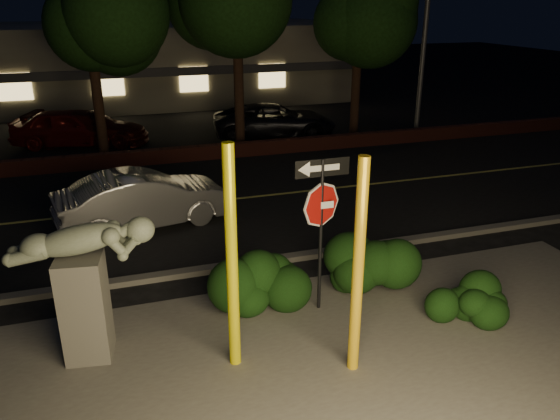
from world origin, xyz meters
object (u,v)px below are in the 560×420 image
at_px(sculpture, 83,275).
at_px(parked_car_dark, 274,121).
at_px(parked_car_darkred, 89,128).
at_px(signpost, 321,205).
at_px(parked_car_red, 70,128).
at_px(yellow_pole_left, 232,261).
at_px(silver_sedan, 144,200).
at_px(yellow_pole_right, 358,270).

height_order(sculpture, parked_car_dark, sculpture).
relative_size(parked_car_darkred, parked_car_dark, 0.91).
xyz_separation_m(signpost, parked_car_red, (-4.63, 13.85, -1.29)).
xyz_separation_m(yellow_pole_left, parked_car_darkred, (-2.13, 14.88, -1.10)).
height_order(signpost, parked_car_red, signpost).
height_order(yellow_pole_left, signpost, yellow_pole_left).
bearing_deg(parked_car_dark, signpost, 176.96).
bearing_deg(sculpture, silver_sedan, 84.91).
height_order(yellow_pole_left, sculpture, yellow_pole_left).
height_order(parked_car_red, parked_car_darkred, parked_car_red).
bearing_deg(yellow_pole_left, silver_sedan, 97.72).
xyz_separation_m(yellow_pole_left, yellow_pole_right, (1.67, -0.67, -0.07)).
relative_size(yellow_pole_right, parked_car_darkred, 0.75).
xyz_separation_m(silver_sedan, parked_car_dark, (5.80, 7.84, -0.01)).
relative_size(parked_car_red, parked_car_dark, 0.86).
xyz_separation_m(sculpture, parked_car_darkred, (-0.05, 13.99, -0.77)).
xyz_separation_m(yellow_pole_left, parked_car_red, (-2.81, 14.94, -1.04)).
bearing_deg(yellow_pole_right, parked_car_dark, 77.15).
distance_m(yellow_pole_right, parked_car_dark, 14.94).
height_order(yellow_pole_right, sculpture, yellow_pole_right).
relative_size(yellow_pole_left, parked_car_darkred, 0.79).
distance_m(parked_car_darkred, parked_car_dark, 7.19).
bearing_deg(yellow_pole_left, parked_car_darkred, 98.15).
height_order(signpost, sculpture, signpost).
bearing_deg(signpost, sculpture, -176.91).
xyz_separation_m(yellow_pole_right, parked_car_darkred, (-3.80, 15.55, -1.03)).
height_order(yellow_pole_left, parked_car_darkred, yellow_pole_left).
distance_m(signpost, parked_car_dark, 13.23).
height_order(parked_car_darkred, parked_car_dark, parked_car_dark).
relative_size(yellow_pole_left, yellow_pole_right, 1.04).
bearing_deg(yellow_pole_right, parked_car_darkred, 103.74).
xyz_separation_m(yellow_pole_left, silver_sedan, (-0.82, 6.02, -1.06)).
bearing_deg(silver_sedan, parked_car_darkred, -2.56).
relative_size(signpost, sculpture, 1.23).
relative_size(yellow_pole_right, signpost, 1.19).
distance_m(signpost, parked_car_darkred, 14.41).
distance_m(yellow_pole_left, parked_car_dark, 14.77).
bearing_deg(yellow_pole_left, signpost, 30.90).
relative_size(yellow_pole_left, silver_sedan, 0.84).
bearing_deg(parked_car_red, parked_car_darkred, -81.60).
bearing_deg(signpost, yellow_pole_left, -148.96).
bearing_deg(parked_car_darkred, yellow_pole_left, -153.68).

